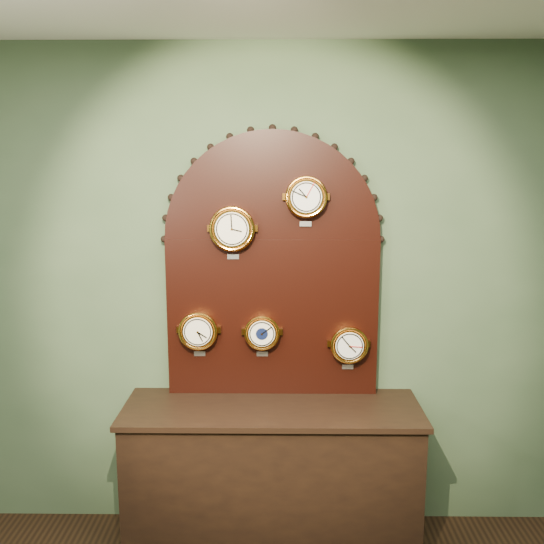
{
  "coord_description": "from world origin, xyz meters",
  "views": [
    {
      "loc": [
        0.04,
        -0.85,
        2.15
      ],
      "look_at": [
        0.0,
        2.25,
        1.58
      ],
      "focal_mm": 39.33,
      "sensor_mm": 36.0,
      "label": 1
    }
  ],
  "objects_px": {
    "display_board": "(272,258)",
    "hygrometer": "(198,330)",
    "barometer": "(262,332)",
    "shop_counter": "(272,479)",
    "tide_clock": "(349,344)",
    "arabic_clock": "(306,197)",
    "roman_clock": "(232,229)"
  },
  "relations": [
    {
      "from": "barometer",
      "to": "display_board",
      "type": "bearing_deg",
      "value": 48.8
    },
    {
      "from": "roman_clock",
      "to": "arabic_clock",
      "type": "distance_m",
      "value": 0.44
    },
    {
      "from": "roman_clock",
      "to": "hygrometer",
      "type": "bearing_deg",
      "value": 179.8
    },
    {
      "from": "roman_clock",
      "to": "barometer",
      "type": "height_order",
      "value": "roman_clock"
    },
    {
      "from": "arabic_clock",
      "to": "barometer",
      "type": "relative_size",
      "value": 1.1
    },
    {
      "from": "shop_counter",
      "to": "display_board",
      "type": "distance_m",
      "value": 1.25
    },
    {
      "from": "tide_clock",
      "to": "arabic_clock",
      "type": "bearing_deg",
      "value": -179.93
    },
    {
      "from": "display_board",
      "to": "hygrometer",
      "type": "distance_m",
      "value": 0.59
    },
    {
      "from": "barometer",
      "to": "hygrometer",
      "type": "bearing_deg",
      "value": -179.94
    },
    {
      "from": "barometer",
      "to": "tide_clock",
      "type": "relative_size",
      "value": 0.95
    },
    {
      "from": "shop_counter",
      "to": "roman_clock",
      "type": "xyz_separation_m",
      "value": [
        -0.22,
        0.15,
        1.4
      ]
    },
    {
      "from": "hygrometer",
      "to": "roman_clock",
      "type": "bearing_deg",
      "value": -0.2
    },
    {
      "from": "shop_counter",
      "to": "display_board",
      "type": "xyz_separation_m",
      "value": [
        0.0,
        0.22,
        1.23
      ]
    },
    {
      "from": "display_board",
      "to": "roman_clock",
      "type": "distance_m",
      "value": 0.29
    },
    {
      "from": "display_board",
      "to": "barometer",
      "type": "relative_size",
      "value": 6.07
    },
    {
      "from": "display_board",
      "to": "tide_clock",
      "type": "relative_size",
      "value": 5.78
    },
    {
      "from": "shop_counter",
      "to": "arabic_clock",
      "type": "xyz_separation_m",
      "value": [
        0.18,
        0.15,
        1.57
      ]
    },
    {
      "from": "shop_counter",
      "to": "hygrometer",
      "type": "bearing_deg",
      "value": 159.79
    },
    {
      "from": "arabic_clock",
      "to": "tide_clock",
      "type": "xyz_separation_m",
      "value": [
        0.25,
        0.0,
        -0.83
      ]
    },
    {
      "from": "arabic_clock",
      "to": "tide_clock",
      "type": "bearing_deg",
      "value": 0.07
    },
    {
      "from": "display_board",
      "to": "roman_clock",
      "type": "height_order",
      "value": "display_board"
    },
    {
      "from": "display_board",
      "to": "roman_clock",
      "type": "xyz_separation_m",
      "value": [
        -0.22,
        -0.07,
        0.17
      ]
    },
    {
      "from": "arabic_clock",
      "to": "hygrometer",
      "type": "xyz_separation_m",
      "value": [
        -0.6,
        0.0,
        -0.75
      ]
    },
    {
      "from": "hygrometer",
      "to": "tide_clock",
      "type": "height_order",
      "value": "hygrometer"
    },
    {
      "from": "roman_clock",
      "to": "arabic_clock",
      "type": "height_order",
      "value": "arabic_clock"
    },
    {
      "from": "arabic_clock",
      "to": "tide_clock",
      "type": "distance_m",
      "value": 0.87
    },
    {
      "from": "roman_clock",
      "to": "display_board",
      "type": "bearing_deg",
      "value": 17.08
    },
    {
      "from": "roman_clock",
      "to": "shop_counter",
      "type": "bearing_deg",
      "value": -34.97
    },
    {
      "from": "hygrometer",
      "to": "shop_counter",
      "type": "bearing_deg",
      "value": -20.21
    },
    {
      "from": "display_board",
      "to": "hygrometer",
      "type": "bearing_deg",
      "value": -170.95
    },
    {
      "from": "tide_clock",
      "to": "shop_counter",
      "type": "bearing_deg",
      "value": -160.49
    },
    {
      "from": "display_board",
      "to": "arabic_clock",
      "type": "distance_m",
      "value": 0.39
    }
  ]
}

